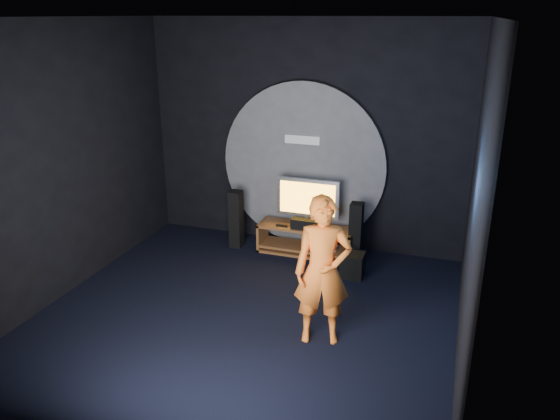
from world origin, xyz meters
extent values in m
plane|color=black|center=(0.00, 0.00, 0.00)|extent=(5.00, 5.00, 0.00)
cube|color=black|center=(0.00, 2.50, 1.75)|extent=(5.00, 0.04, 3.50)
cube|color=black|center=(0.00, -2.50, 1.75)|extent=(5.00, 0.04, 3.50)
cube|color=black|center=(-2.50, 0.00, 1.75)|extent=(0.04, 5.00, 3.50)
cube|color=black|center=(2.50, 0.00, 1.75)|extent=(0.04, 5.00, 3.50)
cube|color=black|center=(0.00, 0.00, 3.50)|extent=(5.00, 5.00, 0.01)
cylinder|color=#515156|center=(0.00, 2.44, 1.30)|extent=(2.60, 0.08, 2.60)
cube|color=white|center=(0.00, 2.39, 1.72)|extent=(0.55, 0.03, 0.13)
cube|color=brown|center=(0.18, 2.05, 0.43)|extent=(1.48, 0.45, 0.04)
cube|color=brown|center=(0.18, 2.05, 0.10)|extent=(1.44, 0.42, 0.04)
cube|color=brown|center=(-0.54, 2.05, 0.23)|extent=(0.04, 0.45, 0.45)
cube|color=brown|center=(0.90, 2.05, 0.23)|extent=(0.04, 0.45, 0.45)
cube|color=brown|center=(0.18, 2.05, 0.27)|extent=(0.03, 0.40, 0.29)
cube|color=brown|center=(0.18, 2.05, 0.02)|extent=(1.48, 0.45, 0.04)
cube|color=white|center=(0.56, 2.05, 0.14)|extent=(0.22, 0.16, 0.05)
cube|color=#B1B2B9|center=(0.18, 2.12, 0.47)|extent=(0.36, 0.22, 0.04)
cylinder|color=#B1B2B9|center=(0.18, 2.12, 0.54)|extent=(0.07, 0.07, 0.10)
cube|color=#B1B2B9|center=(0.18, 2.12, 0.89)|extent=(0.97, 0.06, 0.60)
cube|color=#FFA623|center=(0.18, 2.09, 0.89)|extent=(0.86, 0.01, 0.49)
cube|color=black|center=(0.18, 1.94, 0.53)|extent=(0.40, 0.15, 0.15)
cube|color=black|center=(-0.17, 1.93, 0.46)|extent=(0.18, 0.05, 0.02)
cube|color=black|center=(-0.95, 1.96, 0.46)|extent=(0.19, 0.21, 0.93)
cube|color=black|center=(0.96, 2.01, 0.46)|extent=(0.19, 0.21, 0.93)
cube|color=black|center=(1.03, 1.50, 0.17)|extent=(0.31, 0.31, 0.35)
imported|color=orange|center=(1.01, -0.19, 0.86)|extent=(0.72, 0.57, 1.72)
camera|label=1|loc=(2.30, -5.47, 3.54)|focal=35.00mm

